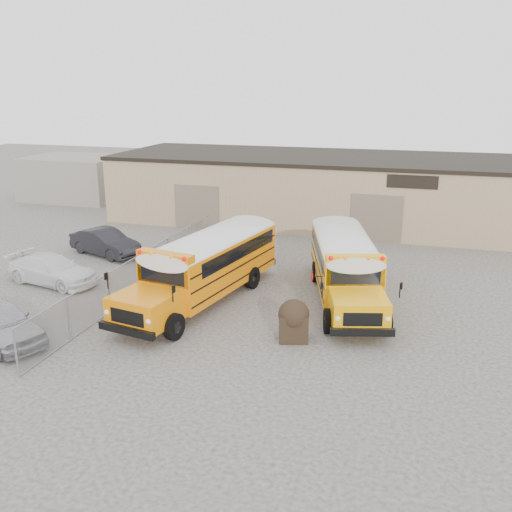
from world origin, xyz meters
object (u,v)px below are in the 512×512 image
(school_bus_right, at_px, (332,229))
(tarp_bundle, at_px, (294,319))
(school_bus_left, at_px, (268,231))
(car_dark, at_px, (105,242))
(car_white, at_px, (52,270))

(school_bus_right, xyz_separation_m, tarp_bundle, (0.37, -11.15, -0.85))
(school_bus_left, relative_size, car_dark, 2.35)
(tarp_bundle, distance_m, car_white, 13.31)
(school_bus_left, height_order, car_white, school_bus_left)
(school_bus_right, xyz_separation_m, car_dark, (-12.64, -3.07, -0.94))
(car_dark, bearing_deg, tarp_bundle, -101.93)
(school_bus_right, height_order, car_dark, school_bus_right)
(car_white, bearing_deg, school_bus_left, -44.31)
(school_bus_left, height_order, car_dark, school_bus_left)
(tarp_bundle, relative_size, car_dark, 0.36)
(car_white, bearing_deg, car_dark, 11.36)
(car_dark, bearing_deg, school_bus_left, -61.58)
(school_bus_left, xyz_separation_m, school_bus_right, (3.27, 1.67, -0.09))
(car_white, bearing_deg, tarp_bundle, -92.14)
(car_dark, bearing_deg, car_white, -159.61)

